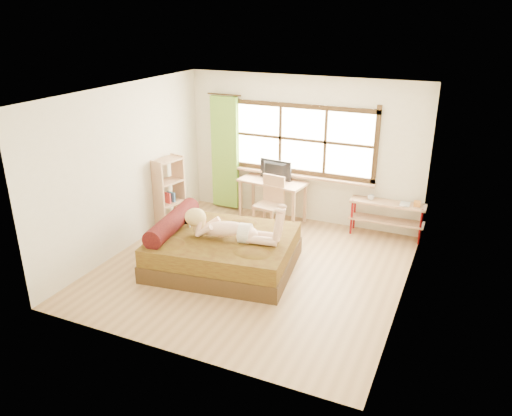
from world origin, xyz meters
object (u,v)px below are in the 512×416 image
at_px(kitten, 186,218).
at_px(bed, 220,250).
at_px(chair, 271,200).
at_px(woman, 230,219).
at_px(desk, 273,186).
at_px(bookshelf, 169,192).
at_px(pipe_shelf, 388,211).

bearing_deg(kitten, bed, -17.21).
bearing_deg(bed, chair, 77.54).
relative_size(woman, desk, 1.13).
height_order(bed, kitten, bed).
xyz_separation_m(bed, kitten, (-0.67, 0.11, 0.37)).
bearing_deg(woman, desk, 86.85).
relative_size(desk, bookshelf, 1.01).
distance_m(chair, bookshelf, 1.87).
distance_m(kitten, chair, 1.81).
bearing_deg(bed, bookshelf, 139.25).
bearing_deg(bed, pipe_shelf, 37.56).
distance_m(woman, desk, 2.14).
height_order(bed, chair, chair).
bearing_deg(woman, bed, 160.08).
height_order(desk, bookshelf, bookshelf).
bearing_deg(bed, woman, -19.92).
distance_m(woman, bookshelf, 2.10).
bearing_deg(pipe_shelf, woman, -132.84).
bearing_deg(chair, pipe_shelf, 21.47).
bearing_deg(chair, bed, -86.31).
height_order(woman, pipe_shelf, woman).
distance_m(kitten, desk, 2.09).
relative_size(desk, chair, 1.35).
xyz_separation_m(desk, pipe_shelf, (2.14, 0.12, -0.21)).
xyz_separation_m(chair, pipe_shelf, (2.02, 0.48, -0.08)).
xyz_separation_m(woman, kitten, (-0.87, 0.15, -0.19)).
xyz_separation_m(woman, bookshelf, (-1.80, 1.07, -0.19)).
relative_size(woman, bookshelf, 1.15).
bearing_deg(desk, bookshelf, -138.69).
bearing_deg(kitten, bookshelf, 127.32).
bearing_deg(woman, pipe_shelf, 40.93).
bearing_deg(desk, pipe_shelf, 11.31).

